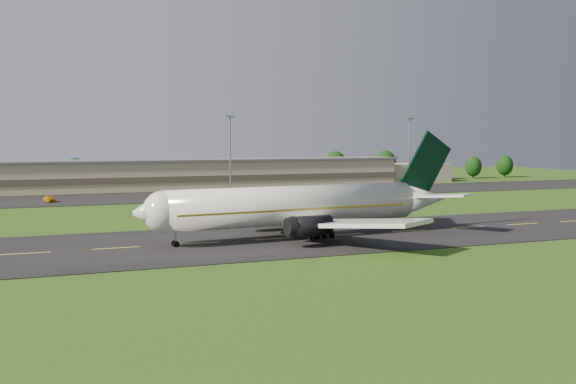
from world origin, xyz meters
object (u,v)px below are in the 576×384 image
object	(u,v)px
airliner	(299,206)
service_vehicle_c	(252,191)
service_vehicle_a	(49,199)
service_vehicle_d	(365,189)
terminal	(220,174)
service_vehicle_b	(229,191)
light_mast_centre	(230,144)
light_mast_east	(409,144)

from	to	relation	value
airliner	service_vehicle_c	size ratio (longest dim) A/B	11.01
airliner	service_vehicle_a	xyz separation A→B (m)	(-33.44, 67.39, -3.82)
airliner	service_vehicle_d	distance (m)	82.97
terminal	service_vehicle_d	world-z (taller)	terminal
service_vehicle_b	terminal	bearing A→B (deg)	-3.16
terminal	service_vehicle_d	size ratio (longest dim) A/B	35.63
terminal	airliner	bearing A→B (deg)	-98.07
service_vehicle_c	service_vehicle_d	bearing A→B (deg)	25.83
light_mast_centre	light_mast_east	distance (m)	55.00
light_mast_centre	service_vehicle_a	world-z (taller)	light_mast_centre
service_vehicle_b	service_vehicle_d	xyz separation A→B (m)	(36.60, -4.98, -0.15)
terminal	service_vehicle_d	bearing A→B (deg)	-39.90
airliner	light_mast_centre	xyz separation A→B (m)	(12.22, 79.93, 8.08)
airliner	light_mast_east	distance (m)	104.75
service_vehicle_d	service_vehicle_b	bearing A→B (deg)	96.47
airliner	service_vehicle_b	world-z (taller)	airliner
service_vehicle_c	service_vehicle_d	xyz separation A→B (m)	(30.60, -4.19, -0.06)
service_vehicle_a	service_vehicle_b	world-z (taller)	service_vehicle_a
light_mast_centre	service_vehicle_b	world-z (taller)	light_mast_centre
service_vehicle_b	service_vehicle_c	xyz separation A→B (m)	(6.00, -0.80, -0.09)
service_vehicle_d	light_mast_east	bearing A→B (deg)	-46.88
terminal	light_mast_east	xyz separation A→B (m)	(53.60, -16.18, 8.75)
airliner	service_vehicle_d	xyz separation A→B (m)	(46.59, 68.54, -3.97)
service_vehicle_b	service_vehicle_d	bearing A→B (deg)	-91.79
service_vehicle_a	service_vehicle_c	size ratio (longest dim) A/B	0.93
terminal	light_mast_east	distance (m)	56.67
light_mast_centre	service_vehicle_d	xyz separation A→B (m)	(34.37, -11.39, -12.05)
service_vehicle_a	light_mast_centre	bearing A→B (deg)	-1.94
airliner	light_mast_east	size ratio (longest dim) A/B	2.52
terminal	service_vehicle_a	bearing A→B (deg)	-148.61
airliner	service_vehicle_c	xyz separation A→B (m)	(16.00, 72.73, -3.91)
airliner	light_mast_east	world-z (taller)	light_mast_east
airliner	terminal	bearing A→B (deg)	77.05
service_vehicle_a	terminal	bearing A→B (deg)	14.10
service_vehicle_b	service_vehicle_d	size ratio (longest dim) A/B	1.10
service_vehicle_a	service_vehicle_d	size ratio (longest dim) A/B	1.06
light_mast_east	service_vehicle_c	world-z (taller)	light_mast_east
terminal	service_vehicle_b	xyz separation A→B (m)	(-3.63, -22.59, -3.15)
service_vehicle_b	airliner	bearing A→B (deg)	178.23
light_mast_centre	service_vehicle_b	bearing A→B (deg)	-109.18
airliner	service_vehicle_d	world-z (taller)	airliner
service_vehicle_d	service_vehicle_c	bearing A→B (deg)	96.43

